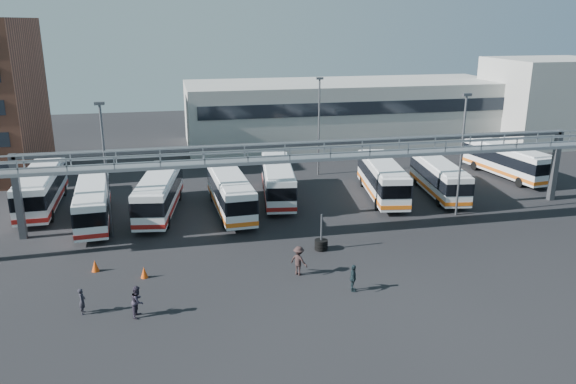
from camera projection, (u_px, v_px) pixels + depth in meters
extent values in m
plane|color=black|center=(345.00, 260.00, 38.44)|extent=(140.00, 140.00, 0.00)
cube|color=#95989D|center=(327.00, 157.00, 41.33)|extent=(50.00, 1.80, 0.22)
cube|color=#95989D|center=(331.00, 147.00, 40.25)|extent=(50.00, 0.10, 0.10)
cube|color=#95989D|center=(324.00, 142.00, 41.84)|extent=(50.00, 0.10, 0.10)
cube|color=#4C4F54|center=(313.00, 143.00, 45.01)|extent=(45.00, 0.50, 0.35)
cube|color=#9E9E99|center=(345.00, 112.00, 75.20)|extent=(42.00, 14.00, 8.00)
cube|color=#B2B2AD|center=(547.00, 101.00, 74.37)|extent=(14.00, 12.00, 11.00)
cylinder|color=#4C4F54|center=(106.00, 173.00, 41.24)|extent=(0.18, 0.18, 10.00)
cube|color=#4C4F54|center=(99.00, 103.00, 39.74)|extent=(0.70, 0.35, 0.22)
cylinder|color=#4C4F54|center=(461.00, 157.00, 45.93)|extent=(0.18, 0.18, 10.00)
cube|color=#4C4F54|center=(467.00, 95.00, 44.43)|extent=(0.70, 0.35, 0.22)
cylinder|color=#4C4F54|center=(319.00, 128.00, 58.34)|extent=(0.18, 0.18, 10.00)
cube|color=#4C4F54|center=(320.00, 78.00, 56.85)|extent=(0.70, 0.35, 0.22)
cube|color=white|center=(42.00, 188.00, 48.32)|extent=(2.81, 11.48, 2.86)
cube|color=black|center=(41.00, 184.00, 48.22)|extent=(2.87, 11.54, 1.14)
cube|color=maroon|center=(43.00, 199.00, 48.62)|extent=(2.86, 11.53, 0.36)
cube|color=white|center=(39.00, 171.00, 47.87)|extent=(2.53, 10.33, 0.17)
cylinder|color=black|center=(20.00, 218.00, 45.06)|extent=(0.33, 1.05, 1.04)
cylinder|color=black|center=(51.00, 216.00, 45.57)|extent=(0.33, 1.05, 1.04)
cylinder|color=black|center=(37.00, 192.00, 51.87)|extent=(0.33, 1.05, 1.04)
cylinder|color=black|center=(64.00, 190.00, 52.39)|extent=(0.33, 1.05, 1.04)
cube|color=white|center=(93.00, 203.00, 44.98)|extent=(3.10, 10.61, 2.62)
cube|color=black|center=(92.00, 199.00, 44.89)|extent=(3.16, 10.68, 1.05)
cube|color=maroon|center=(94.00, 214.00, 45.25)|extent=(3.15, 10.67, 0.33)
cube|color=white|center=(91.00, 186.00, 44.57)|extent=(2.79, 9.55, 0.15)
cylinder|color=black|center=(78.00, 233.00, 41.99)|extent=(0.35, 0.97, 0.95)
cylinder|color=black|center=(108.00, 230.00, 42.55)|extent=(0.35, 0.97, 0.95)
cylinder|color=black|center=(83.00, 206.00, 48.14)|extent=(0.35, 0.97, 0.95)
cylinder|color=black|center=(109.00, 204.00, 48.71)|extent=(0.35, 0.97, 0.95)
cube|color=white|center=(159.00, 193.00, 47.16)|extent=(4.20, 11.39, 2.78)
cube|color=black|center=(159.00, 189.00, 47.06)|extent=(4.27, 11.46, 1.11)
cube|color=maroon|center=(160.00, 204.00, 47.45)|extent=(4.26, 11.45, 0.35)
cube|color=white|center=(158.00, 176.00, 46.73)|extent=(3.78, 10.25, 0.16)
cylinder|color=black|center=(138.00, 223.00, 44.09)|extent=(0.45, 1.05, 1.01)
cylinder|color=black|center=(168.00, 222.00, 44.21)|extent=(0.45, 1.05, 1.01)
cylinder|color=black|center=(154.00, 196.00, 50.89)|extent=(0.45, 1.05, 1.01)
cylinder|color=black|center=(179.00, 195.00, 51.01)|extent=(0.45, 1.05, 1.01)
cube|color=white|center=(230.00, 192.00, 47.42)|extent=(3.04, 11.02, 2.73)
cube|color=black|center=(230.00, 189.00, 47.32)|extent=(3.10, 11.08, 1.09)
cube|color=orange|center=(231.00, 203.00, 47.70)|extent=(3.09, 11.07, 0.35)
cube|color=white|center=(230.00, 176.00, 46.99)|extent=(2.73, 9.92, 0.16)
cylinder|color=black|center=(224.00, 222.00, 44.30)|extent=(0.35, 1.01, 0.99)
cylinder|color=black|center=(252.00, 219.00, 44.86)|extent=(0.35, 1.01, 0.99)
cylinder|color=black|center=(212.00, 196.00, 50.74)|extent=(0.35, 1.01, 0.99)
cylinder|color=black|center=(237.00, 194.00, 51.30)|extent=(0.35, 1.01, 0.99)
cube|color=white|center=(278.00, 180.00, 50.98)|extent=(3.91, 11.17, 2.73)
cube|color=black|center=(278.00, 177.00, 50.89)|extent=(3.98, 11.23, 1.09)
cube|color=maroon|center=(278.00, 190.00, 51.27)|extent=(3.97, 11.22, 0.35)
cube|color=white|center=(278.00, 165.00, 50.56)|extent=(3.52, 10.05, 0.16)
cylinder|color=black|center=(267.00, 206.00, 47.95)|extent=(0.43, 1.02, 0.99)
cylinder|color=black|center=(293.00, 206.00, 48.12)|extent=(0.43, 1.02, 0.99)
cylinder|color=black|center=(264.00, 184.00, 54.62)|extent=(0.43, 1.02, 0.99)
cylinder|color=black|center=(287.00, 183.00, 54.79)|extent=(0.43, 1.02, 0.99)
cube|color=white|center=(382.00, 178.00, 51.55)|extent=(4.26, 11.45, 2.80)
cube|color=black|center=(382.00, 175.00, 51.45)|extent=(4.33, 11.52, 1.12)
cube|color=orange|center=(382.00, 188.00, 51.84)|extent=(4.32, 11.51, 0.36)
cube|color=white|center=(383.00, 162.00, 51.11)|extent=(3.84, 10.31, 0.16)
cylinder|color=black|center=(377.00, 204.00, 48.46)|extent=(0.46, 1.05, 1.02)
cylinder|color=black|center=(404.00, 204.00, 48.58)|extent=(0.46, 1.05, 1.02)
cylinder|color=black|center=(362.00, 182.00, 55.30)|extent=(0.46, 1.05, 1.02)
cylinder|color=black|center=(385.00, 181.00, 55.42)|extent=(0.46, 1.05, 1.02)
cube|color=white|center=(439.00, 177.00, 52.24)|extent=(3.70, 10.63, 2.60)
cube|color=black|center=(439.00, 174.00, 52.15)|extent=(3.76, 10.69, 1.04)
cube|color=orange|center=(438.00, 187.00, 52.51)|extent=(3.75, 10.68, 0.33)
cube|color=white|center=(440.00, 163.00, 51.83)|extent=(3.33, 9.56, 0.15)
cylinder|color=black|center=(439.00, 201.00, 49.35)|extent=(0.40, 0.98, 0.95)
cylinder|color=black|center=(462.00, 201.00, 49.52)|extent=(0.40, 0.98, 0.95)
cylinder|color=black|center=(416.00, 181.00, 55.70)|extent=(0.40, 0.98, 0.95)
cylinder|color=black|center=(437.00, 180.00, 55.86)|extent=(0.40, 0.98, 0.95)
cube|color=white|center=(506.00, 160.00, 58.24)|extent=(3.87, 11.19, 2.74)
cube|color=black|center=(507.00, 157.00, 58.14)|extent=(3.93, 11.26, 1.10)
cube|color=orange|center=(505.00, 169.00, 58.52)|extent=(3.92, 11.25, 0.35)
cube|color=white|center=(508.00, 147.00, 57.81)|extent=(3.48, 10.07, 0.16)
cylinder|color=black|center=(520.00, 182.00, 55.10)|extent=(0.42, 1.03, 1.00)
cylinder|color=black|center=(538.00, 180.00, 55.82)|extent=(0.42, 1.03, 1.00)
cylinder|color=black|center=(475.00, 166.00, 61.43)|extent=(0.42, 1.03, 1.00)
cylinder|color=black|center=(492.00, 164.00, 62.14)|extent=(0.42, 1.03, 1.00)
imported|color=black|center=(82.00, 301.00, 31.23)|extent=(0.37, 0.56, 1.53)
imported|color=#2A2432|center=(138.00, 301.00, 30.93)|extent=(0.88, 1.02, 1.81)
imported|color=#2E1F1E|center=(299.00, 261.00, 36.00)|extent=(1.37, 1.41, 1.93)
imported|color=black|center=(353.00, 278.00, 33.81)|extent=(0.65, 1.07, 1.71)
cone|color=#D1430B|center=(144.00, 272.00, 35.71)|extent=(0.52, 0.52, 0.73)
cone|color=#D1430B|center=(95.00, 266.00, 36.63)|extent=(0.52, 0.52, 0.77)
cylinder|color=black|center=(321.00, 248.00, 40.16)|extent=(0.94, 0.94, 0.22)
cylinder|color=black|center=(321.00, 245.00, 40.08)|extent=(0.94, 0.94, 0.22)
cylinder|color=black|center=(321.00, 241.00, 40.01)|extent=(0.94, 0.94, 0.22)
cylinder|color=#4C4F54|center=(321.00, 232.00, 39.80)|extent=(0.13, 0.13, 2.69)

